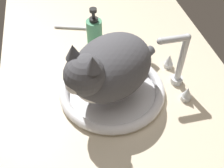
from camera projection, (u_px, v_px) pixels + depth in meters
The scene contains 6 objects.
countertop at pixel (117, 81), 90.78cm from camera, with size 122.12×77.17×3.00cm, color beige.
sink_basin at pixel (112, 90), 84.32cm from camera, with size 33.25×33.25×2.94cm.
faucet at pixel (178, 65), 82.71cm from camera, with size 18.42×11.05×19.36cm.
cat at pixel (108, 69), 75.54cm from camera, with size 32.12×34.50×21.11cm.
soap_pump_bottle at pixel (94, 32), 98.09cm from camera, with size 5.76×5.76×15.22cm.
toothbrush at pixel (77, 28), 108.38cm from camera, with size 6.43×17.36×1.70cm.
Camera 1 is at (60.86, -15.14, 67.16)cm, focal length 42.85 mm.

